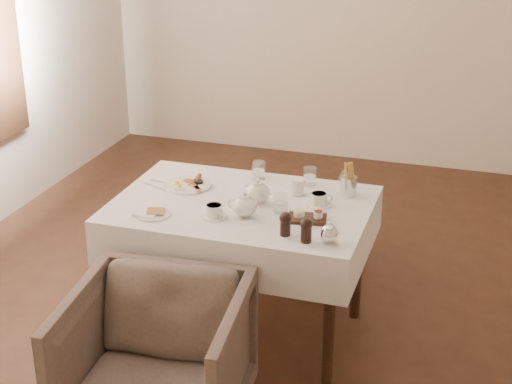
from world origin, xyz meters
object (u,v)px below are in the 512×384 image
object	(u,v)px
table	(242,224)
armchair_far	(291,221)
teapot_centre	(258,191)
breakfast_plate	(188,184)
armchair_near	(156,364)

from	to	relation	value
table	armchair_far	distance (m)	0.92
armchair_far	teapot_centre	world-z (taller)	teapot_centre
armchair_far	breakfast_plate	world-z (taller)	breakfast_plate
teapot_centre	armchair_near	bearing A→B (deg)	-85.11
armchair_near	breakfast_plate	distance (m)	1.10
armchair_near	breakfast_plate	xyz separation A→B (m)	(-0.25, 0.99, 0.42)
table	breakfast_plate	bearing A→B (deg)	159.36
breakfast_plate	table	bearing A→B (deg)	-2.37
table	armchair_near	distance (m)	0.92
breakfast_plate	armchair_far	bearing A→B (deg)	80.89
table	teapot_centre	size ratio (longest dim) A/B	7.73
armchair_near	breakfast_plate	world-z (taller)	breakfast_plate
armchair_far	teapot_centre	size ratio (longest dim) A/B	3.74
table	breakfast_plate	size ratio (longest dim) A/B	5.05
armchair_near	breakfast_plate	bearing A→B (deg)	97.93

